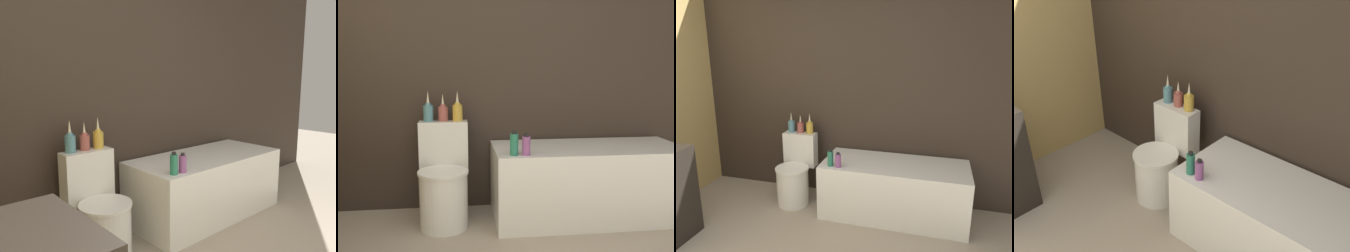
% 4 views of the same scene
% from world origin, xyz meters
% --- Properties ---
extents(wall_back_tiled, '(6.40, 0.06, 2.60)m').
position_xyz_m(wall_back_tiled, '(0.00, 2.17, 1.30)').
color(wall_back_tiled, '#332821').
rests_on(wall_back_tiled, ground_plane).
extents(bathtub, '(1.47, 0.65, 0.57)m').
position_xyz_m(bathtub, '(0.76, 1.80, 0.29)').
color(bathtub, white).
rests_on(bathtub, ground).
extents(toilet, '(0.38, 0.51, 0.76)m').
position_xyz_m(toilet, '(-0.35, 1.79, 0.32)').
color(toilet, white).
rests_on(toilet, ground).
extents(vase_gold, '(0.08, 0.08, 0.23)m').
position_xyz_m(vase_gold, '(-0.46, 1.98, 0.84)').
color(vase_gold, teal).
rests_on(vase_gold, toilet).
extents(vase_silver, '(0.07, 0.07, 0.21)m').
position_xyz_m(vase_silver, '(-0.35, 1.99, 0.83)').
color(vase_silver, '#994C47').
rests_on(vase_silver, toilet).
extents(vase_bronze, '(0.08, 0.08, 0.23)m').
position_xyz_m(vase_bronze, '(-0.24, 1.99, 0.84)').
color(vase_bronze, gold).
rests_on(vase_bronze, toilet).
extents(shampoo_bottle_tall, '(0.06, 0.06, 0.17)m').
position_xyz_m(shampoo_bottle_tall, '(0.15, 1.56, 0.65)').
color(shampoo_bottle_tall, '#267259').
rests_on(shampoo_bottle_tall, bathtub).
extents(shampoo_bottle_short, '(0.06, 0.06, 0.15)m').
position_xyz_m(shampoo_bottle_short, '(0.23, 1.56, 0.64)').
color(shampoo_bottle_short, '#8C4C8C').
rests_on(shampoo_bottle_short, bathtub).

